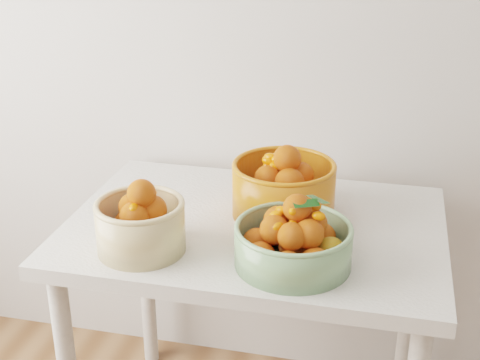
{
  "coord_description": "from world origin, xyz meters",
  "views": [
    {
      "loc": [
        -0.04,
        0.04,
        1.57
      ],
      "look_at": [
        -0.38,
        1.49,
        0.92
      ],
      "focal_mm": 50.0,
      "sensor_mm": 36.0,
      "label": 1
    }
  ],
  "objects_px": {
    "bowl_orange": "(284,188)",
    "bowl_green": "(294,241)",
    "bowl_cream": "(141,224)",
    "table": "(255,254)"
  },
  "relations": [
    {
      "from": "table",
      "to": "bowl_cream",
      "type": "xyz_separation_m",
      "value": [
        -0.24,
        -0.21,
        0.17
      ]
    },
    {
      "from": "bowl_orange",
      "to": "bowl_green",
      "type": "bearing_deg",
      "value": -75.2
    },
    {
      "from": "bowl_orange",
      "to": "table",
      "type": "bearing_deg",
      "value": -132.65
    },
    {
      "from": "bowl_orange",
      "to": "bowl_cream",
      "type": "bearing_deg",
      "value": -137.93
    },
    {
      "from": "table",
      "to": "bowl_orange",
      "type": "distance_m",
      "value": 0.2
    },
    {
      "from": "bowl_green",
      "to": "bowl_cream",
      "type": "bearing_deg",
      "value": -177.46
    },
    {
      "from": "bowl_cream",
      "to": "bowl_orange",
      "type": "relative_size",
      "value": 0.73
    },
    {
      "from": "table",
      "to": "bowl_orange",
      "type": "height_order",
      "value": "bowl_orange"
    },
    {
      "from": "table",
      "to": "bowl_green",
      "type": "height_order",
      "value": "bowl_green"
    },
    {
      "from": "bowl_green",
      "to": "bowl_orange",
      "type": "height_order",
      "value": "bowl_orange"
    }
  ]
}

